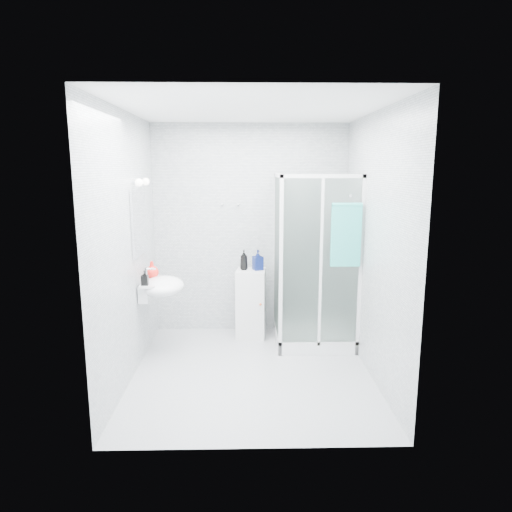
{
  "coord_description": "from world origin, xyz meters",
  "views": [
    {
      "loc": [
        -0.05,
        -4.37,
        2.06
      ],
      "look_at": [
        0.05,
        0.35,
        1.15
      ],
      "focal_mm": 32.0,
      "sensor_mm": 36.0,
      "label": 1
    }
  ],
  "objects_px": {
    "hand_towel": "(346,233)",
    "shower_enclosure": "(308,308)",
    "soap_dispenser_black": "(145,278)",
    "shampoo_bottle_b": "(258,260)",
    "soap_dispenser_orange": "(152,270)",
    "wall_basin": "(161,287)",
    "storage_cabinet": "(251,303)",
    "shampoo_bottle_a": "(244,260)"
  },
  "relations": [
    {
      "from": "shampoo_bottle_a",
      "to": "soap_dispenser_orange",
      "type": "height_order",
      "value": "shampoo_bottle_a"
    },
    {
      "from": "hand_towel",
      "to": "soap_dispenser_orange",
      "type": "distance_m",
      "value": 2.16
    },
    {
      "from": "shower_enclosure",
      "to": "hand_towel",
      "type": "bearing_deg",
      "value": -50.37
    },
    {
      "from": "wall_basin",
      "to": "soap_dispenser_orange",
      "type": "xyz_separation_m",
      "value": [
        -0.11,
        0.13,
        0.16
      ]
    },
    {
      "from": "shampoo_bottle_b",
      "to": "wall_basin",
      "type": "bearing_deg",
      "value": -151.46
    },
    {
      "from": "storage_cabinet",
      "to": "soap_dispenser_orange",
      "type": "bearing_deg",
      "value": -152.17
    },
    {
      "from": "shower_enclosure",
      "to": "storage_cabinet",
      "type": "xyz_separation_m",
      "value": [
        -0.67,
        0.26,
        -0.02
      ]
    },
    {
      "from": "shower_enclosure",
      "to": "shampoo_bottle_a",
      "type": "height_order",
      "value": "shower_enclosure"
    },
    {
      "from": "wall_basin",
      "to": "hand_towel",
      "type": "height_order",
      "value": "hand_towel"
    },
    {
      "from": "wall_basin",
      "to": "soap_dispenser_orange",
      "type": "distance_m",
      "value": 0.24
    },
    {
      "from": "storage_cabinet",
      "to": "soap_dispenser_black",
      "type": "bearing_deg",
      "value": -139.55
    },
    {
      "from": "storage_cabinet",
      "to": "shampoo_bottle_a",
      "type": "bearing_deg",
      "value": 176.41
    },
    {
      "from": "hand_towel",
      "to": "soap_dispenser_black",
      "type": "distance_m",
      "value": 2.16
    },
    {
      "from": "shampoo_bottle_a",
      "to": "shampoo_bottle_b",
      "type": "relative_size",
      "value": 1.0
    },
    {
      "from": "soap_dispenser_orange",
      "to": "storage_cabinet",
      "type": "bearing_deg",
      "value": 22.07
    },
    {
      "from": "hand_towel",
      "to": "shower_enclosure",
      "type": "bearing_deg",
      "value": 129.63
    },
    {
      "from": "storage_cabinet",
      "to": "soap_dispenser_black",
      "type": "height_order",
      "value": "soap_dispenser_black"
    },
    {
      "from": "shampoo_bottle_b",
      "to": "soap_dispenser_black",
      "type": "distance_m",
      "value": 1.43
    },
    {
      "from": "soap_dispenser_orange",
      "to": "soap_dispenser_black",
      "type": "xyz_separation_m",
      "value": [
        -0.01,
        -0.32,
        -0.02
      ]
    },
    {
      "from": "shower_enclosure",
      "to": "shampoo_bottle_b",
      "type": "xyz_separation_m",
      "value": [
        -0.58,
        0.27,
        0.52
      ]
    },
    {
      "from": "storage_cabinet",
      "to": "hand_towel",
      "type": "height_order",
      "value": "hand_towel"
    },
    {
      "from": "storage_cabinet",
      "to": "shower_enclosure",
      "type": "bearing_deg",
      "value": -15.89
    },
    {
      "from": "wall_basin",
      "to": "soap_dispenser_orange",
      "type": "bearing_deg",
      "value": 130.64
    },
    {
      "from": "hand_towel",
      "to": "shampoo_bottle_b",
      "type": "distance_m",
      "value": 1.21
    },
    {
      "from": "wall_basin",
      "to": "storage_cabinet",
      "type": "xyz_separation_m",
      "value": [
        0.99,
        0.58,
        -0.37
      ]
    },
    {
      "from": "hand_towel",
      "to": "soap_dispenser_black",
      "type": "xyz_separation_m",
      "value": [
        -2.11,
        -0.1,
        -0.45
      ]
    },
    {
      "from": "shower_enclosure",
      "to": "soap_dispenser_black",
      "type": "relative_size",
      "value": 12.93
    },
    {
      "from": "storage_cabinet",
      "to": "shampoo_bottle_b",
      "type": "xyz_separation_m",
      "value": [
        0.08,
        0.0,
        0.55
      ]
    },
    {
      "from": "shower_enclosure",
      "to": "storage_cabinet",
      "type": "bearing_deg",
      "value": 158.35
    },
    {
      "from": "wall_basin",
      "to": "soap_dispenser_black",
      "type": "relative_size",
      "value": 3.62
    },
    {
      "from": "soap_dispenser_orange",
      "to": "shampoo_bottle_a",
      "type": "bearing_deg",
      "value": 24.35
    },
    {
      "from": "soap_dispenser_black",
      "to": "shampoo_bottle_b",
      "type": "bearing_deg",
      "value": 32.87
    },
    {
      "from": "soap_dispenser_orange",
      "to": "hand_towel",
      "type": "bearing_deg",
      "value": -5.93
    },
    {
      "from": "shower_enclosure",
      "to": "soap_dispenser_black",
      "type": "height_order",
      "value": "shower_enclosure"
    },
    {
      "from": "shampoo_bottle_a",
      "to": "soap_dispenser_orange",
      "type": "bearing_deg",
      "value": -155.65
    },
    {
      "from": "shower_enclosure",
      "to": "wall_basin",
      "type": "distance_m",
      "value": 1.72
    },
    {
      "from": "storage_cabinet",
      "to": "soap_dispenser_orange",
      "type": "height_order",
      "value": "soap_dispenser_orange"
    },
    {
      "from": "wall_basin",
      "to": "hand_towel",
      "type": "distance_m",
      "value": 2.07
    },
    {
      "from": "shower_enclosure",
      "to": "shampoo_bottle_b",
      "type": "distance_m",
      "value": 0.83
    },
    {
      "from": "hand_towel",
      "to": "shampoo_bottle_b",
      "type": "relative_size",
      "value": 2.76
    },
    {
      "from": "shower_enclosure",
      "to": "wall_basin",
      "type": "xyz_separation_m",
      "value": [
        -1.66,
        -0.32,
        0.35
      ]
    },
    {
      "from": "hand_towel",
      "to": "storage_cabinet",
      "type": "bearing_deg",
      "value": 146.31
    }
  ]
}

